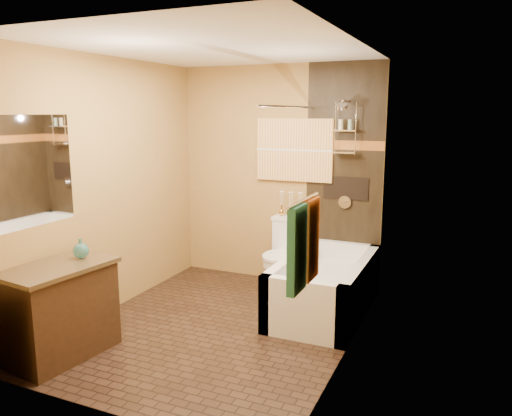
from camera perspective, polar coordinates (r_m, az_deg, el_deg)
The scene contains 23 objects.
floor at distance 4.79m, azimuth -4.27°, elevation -13.38°, with size 3.00×3.00×0.00m, color black.
wall_left at distance 5.10m, azimuth -16.47°, elevation 2.35°, with size 0.02×3.00×2.50m, color #A57C40.
wall_right at distance 4.01m, azimuth 10.79°, elevation 0.39°, with size 0.02×3.00×2.50m, color #A57C40.
wall_back at distance 5.78m, azimuth 2.55°, elevation 3.74°, with size 2.40×0.02×2.50m, color #A57C40.
wall_front at distance 3.21m, azimuth -17.23°, elevation -2.51°, with size 2.40×0.02×2.50m, color #A57C40.
ceiling at distance 4.41m, azimuth -4.75°, elevation 17.79°, with size 3.00×3.00×0.00m, color silver.
alcove_tile_back at distance 5.54m, azimuth 10.01°, elevation 3.27°, with size 0.85×0.01×2.50m, color black.
alcove_tile_right at distance 4.74m, azimuth 12.71°, elevation 1.91°, with size 0.01×1.50×2.50m, color black.
mosaic_band_back at distance 5.50m, azimuth 10.11°, elevation 7.09°, with size 0.85×0.01×0.10m, color #924B1A.
mosaic_band_right at distance 4.70m, azimuth 12.78°, elevation 6.37°, with size 0.01×1.50×0.10m, color #924B1A.
alcove_niche at distance 5.54m, azimuth 10.21°, elevation 2.23°, with size 0.50×0.01×0.25m, color black.
shower_fixtures at distance 5.39m, azimuth 10.13°, elevation 7.50°, with size 0.24×0.33×1.16m.
curtain_rod at distance 4.90m, azimuth 3.83°, elevation 11.47°, with size 0.03×0.03×1.55m, color silver.
towel_bar at distance 2.99m, azimuth 5.42°, elevation 0.89°, with size 0.02×0.02×0.55m, color silver.
towel_teal at distance 2.93m, azimuth 4.71°, elevation -4.74°, with size 0.05×0.22×0.52m, color #216E63.
towel_rust at distance 3.17m, azimuth 6.25°, elevation -3.57°, with size 0.05×0.22×0.52m, color #914C1A.
sunset_painting at distance 5.66m, azimuth 4.38°, elevation 6.62°, with size 0.90×0.04×0.70m, color orange.
vanity_mirror at distance 4.36m, azimuth -25.00°, elevation 3.70°, with size 0.01×1.00×0.90m, color white.
bathtub at distance 5.08m, azimuth 7.87°, elevation -9.33°, with size 0.80×1.50×0.55m.
toilet at distance 5.62m, azimuth 3.31°, elevation -5.30°, with size 0.41×0.60×0.80m.
vanity at distance 4.43m, azimuth -21.53°, elevation -10.83°, with size 0.63×0.93×0.77m.
teal_bottle at distance 4.41m, azimuth -19.39°, elevation -4.40°, with size 0.13×0.13×0.21m, color #277576, non-canonical shape.
bud_vases at distance 5.66m, azimuth 4.01°, elevation 0.50°, with size 0.28×0.06×0.28m.
Camera 1 is at (2.07, -3.85, 1.97)m, focal length 35.00 mm.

